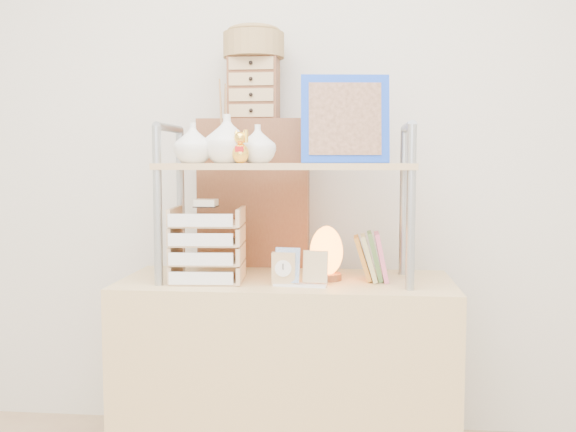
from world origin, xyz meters
name	(u,v)px	position (x,y,z in m)	size (l,w,h in m)	color
desk	(286,380)	(0.00, 1.20, 0.38)	(1.20, 0.50, 0.75)	tan
cabinet	(256,280)	(-0.17, 1.57, 0.68)	(0.45, 0.24, 1.35)	brown
hutch	(269,158)	(-0.07, 1.21, 1.19)	(0.90, 0.34, 0.75)	#959CA3
letter_tray	(207,249)	(-0.28, 1.14, 0.87)	(0.26, 0.24, 0.29)	tan
salt_lamp	(326,253)	(0.14, 1.20, 0.85)	(0.13, 0.12, 0.20)	brown
desk_clock	(284,269)	(0.00, 1.09, 0.81)	(0.08, 0.04, 0.11)	tan
postcard_stand	(301,275)	(0.06, 1.09, 0.79)	(0.19, 0.07, 0.13)	white
drawer_chest	(254,89)	(-0.17, 1.55, 1.48)	(0.20, 0.16, 0.25)	brown
woven_basket	(254,46)	(-0.17, 1.55, 1.65)	(0.25, 0.25, 0.10)	olive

